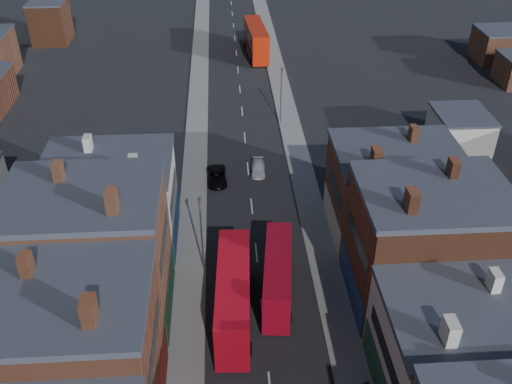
{
  "coord_description": "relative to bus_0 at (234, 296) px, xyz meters",
  "views": [
    {
      "loc": [
        -2.85,
        -11.57,
        36.67
      ],
      "look_at": [
        0.0,
        32.57,
        6.91
      ],
      "focal_mm": 40.0,
      "sensor_mm": 36.0,
      "label": 1
    }
  ],
  "objects": [
    {
      "name": "pavement_west",
      "position": [
        -4.01,
        26.74,
        -2.73
      ],
      "size": [
        3.0,
        200.0,
        0.12
      ],
      "primitive_type": "cube",
      "color": "gray",
      "rests_on": "ground"
    },
    {
      "name": "pavement_east",
      "position": [
        8.99,
        26.74,
        -2.73
      ],
      "size": [
        3.0,
        200.0,
        0.12
      ],
      "primitive_type": "cube",
      "color": "gray",
      "rests_on": "ground"
    },
    {
      "name": "lamp_post_2",
      "position": [
        -2.71,
        6.74,
        1.92
      ],
      "size": [
        0.25,
        0.7,
        8.12
      ],
      "color": "slate",
      "rests_on": "ground"
    },
    {
      "name": "lamp_post_3",
      "position": [
        7.69,
        36.74,
        1.92
      ],
      "size": [
        0.25,
        0.7,
        8.12
      ],
      "color": "slate",
      "rests_on": "ground"
    },
    {
      "name": "bus_0",
      "position": [
        0.0,
        0.0,
        0.0
      ],
      "size": [
        3.49,
        12.08,
        5.16
      ],
      "rotation": [
        0.0,
        0.0,
        -0.05
      ],
      "color": "#BA0A1A",
      "rests_on": "ground"
    },
    {
      "name": "bus_1",
      "position": [
        3.99,
        2.68,
        -0.4
      ],
      "size": [
        3.54,
        10.44,
        4.42
      ],
      "rotation": [
        0.0,
        0.0,
        -0.12
      ],
      "color": "#B00A1F",
      "rests_on": "ground"
    },
    {
      "name": "bus_2",
      "position": [
        5.99,
        63.25,
        0.15
      ],
      "size": [
        3.85,
        12.77,
        5.44
      ],
      "rotation": [
        0.0,
        0.0,
        0.07
      ],
      "color": "#BB1E08",
      "rests_on": "ground"
    },
    {
      "name": "car_2",
      "position": [
        -1.31,
        22.16,
        -2.12
      ],
      "size": [
        2.44,
        4.9,
        1.34
      ],
      "primitive_type": "imported",
      "rotation": [
        0.0,
        0.0,
        0.05
      ],
      "color": "black",
      "rests_on": "ground"
    },
    {
      "name": "car_3",
      "position": [
        3.69,
        23.84,
        -2.22
      ],
      "size": [
        1.77,
        3.98,
        1.14
      ],
      "primitive_type": "imported",
      "rotation": [
        0.0,
        0.0,
        -0.05
      ],
      "color": "white",
      "rests_on": "ground"
    }
  ]
}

